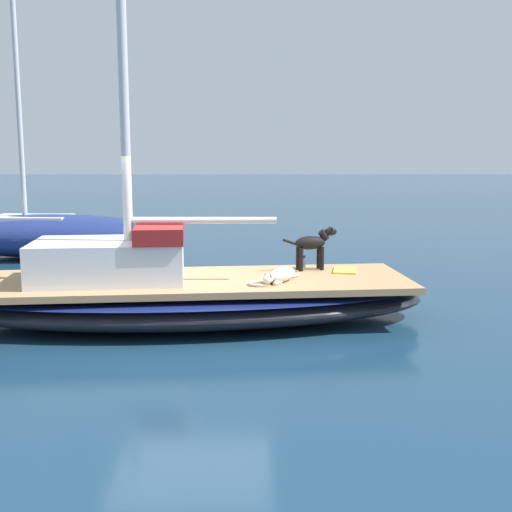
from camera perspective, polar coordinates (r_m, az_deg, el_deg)
ground_plane at (r=10.00m, az=-5.77°, el=-5.72°), size 120.00×120.00×0.00m
sailboat_main at (r=9.92m, az=-5.80°, el=-3.85°), size 3.24×7.45×0.66m
mast_main at (r=9.75m, az=-10.74°, el=16.35°), size 0.14×2.27×7.02m
cabin_house at (r=9.85m, az=-12.37°, el=-0.14°), size 1.62×2.35×0.84m
dog_black at (r=10.51m, az=5.03°, el=1.05°), size 0.39×0.92×0.70m
dog_white at (r=9.55m, az=2.18°, el=-1.68°), size 0.83×0.61×0.22m
deck_winch at (r=10.69m, az=3.96°, el=-0.55°), size 0.16×0.16×0.21m
coiled_rope at (r=9.35m, az=0.28°, el=-2.44°), size 0.32×0.32×0.04m
deck_towel at (r=10.51m, az=7.85°, el=-1.25°), size 0.61×0.45×0.03m
moored_boat_starboard_side at (r=16.52m, az=-17.58°, el=1.86°), size 2.13×6.12×7.75m
mooring_buoy at (r=14.86m, az=-15.28°, el=-0.17°), size 0.44×0.44×0.44m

